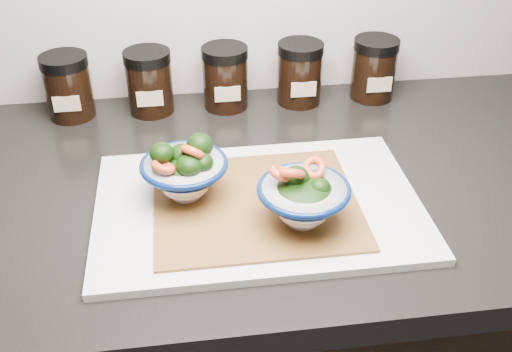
{
  "coord_description": "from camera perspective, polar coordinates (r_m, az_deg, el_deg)",
  "views": [
    {
      "loc": [
        -0.03,
        0.71,
        1.41
      ],
      "look_at": [
        0.06,
        1.37,
        0.96
      ],
      "focal_mm": 42.0,
      "sensor_mm": 36.0,
      "label": 1
    }
  ],
  "objects": [
    {
      "name": "bamboo_mat",
      "position": [
        0.83,
        -0.0,
        -2.63
      ],
      "size": [
        0.28,
        0.24,
        0.0
      ],
      "primitive_type": "cube",
      "color": "olive",
      "rests_on": "cutting_board"
    },
    {
      "name": "bowl_left",
      "position": [
        0.82,
        -6.77,
        0.45
      ],
      "size": [
        0.12,
        0.12,
        0.09
      ],
      "rotation": [
        0.0,
        0.0,
        -0.19
      ],
      "color": "white",
      "rests_on": "bamboo_mat"
    },
    {
      "name": "spice_jar_e",
      "position": [
        1.13,
        11.17,
        10.0
      ],
      "size": [
        0.08,
        0.08,
        0.11
      ],
      "color": "black",
      "rests_on": "countertop"
    },
    {
      "name": "cutting_board",
      "position": [
        0.84,
        0.22,
        -2.84
      ],
      "size": [
        0.45,
        0.3,
        0.01
      ],
      "primitive_type": "cube",
      "color": "silver",
      "rests_on": "countertop"
    },
    {
      "name": "spice_jar_b",
      "position": [
        1.08,
        -10.13,
        8.83
      ],
      "size": [
        0.08,
        0.08,
        0.11
      ],
      "color": "black",
      "rests_on": "countertop"
    },
    {
      "name": "spice_jar_c",
      "position": [
        1.08,
        -2.94,
        9.37
      ],
      "size": [
        0.08,
        0.08,
        0.11
      ],
      "color": "black",
      "rests_on": "countertop"
    },
    {
      "name": "bowl_right",
      "position": [
        0.77,
        4.52,
        -2.06
      ],
      "size": [
        0.12,
        0.12,
        0.09
      ],
      "rotation": [
        0.0,
        0.0,
        0.22
      ],
      "color": "white",
      "rests_on": "bamboo_mat"
    },
    {
      "name": "countertop",
      "position": [
        0.91,
        -4.72,
        -1.59
      ],
      "size": [
        3.5,
        0.6,
        0.04
      ],
      "primitive_type": "cube",
      "color": "black",
      "rests_on": "cabinet"
    },
    {
      "name": "spice_jar_a",
      "position": [
        1.1,
        -17.47,
        8.14
      ],
      "size": [
        0.08,
        0.08,
        0.11
      ],
      "color": "black",
      "rests_on": "countertop"
    },
    {
      "name": "spice_jar_d",
      "position": [
        1.1,
        4.18,
        9.76
      ],
      "size": [
        0.08,
        0.08,
        0.11
      ],
      "color": "black",
      "rests_on": "countertop"
    }
  ]
}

